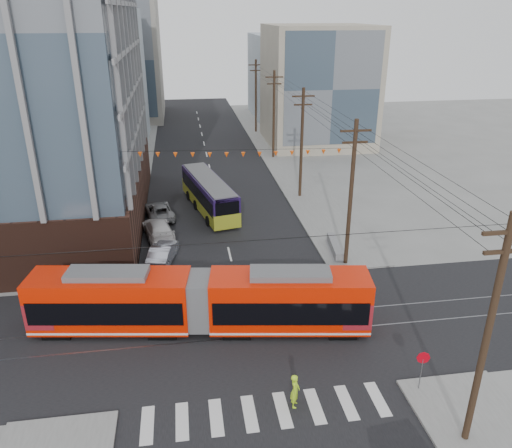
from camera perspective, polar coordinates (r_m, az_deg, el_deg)
The scene contains 15 objects.
ground at distance 27.74m, azimuth 0.08°, elevation -16.42°, with size 160.00×160.00×0.00m, color slate.
bg_bldg_nw_near at distance 74.90m, azimuth -19.92°, elevation 15.23°, with size 18.00×16.00×18.00m, color #8C99A5.
bg_bldg_ne_near at distance 72.40m, azimuth 7.08°, elevation 15.35°, with size 14.00×14.00×16.00m, color gray.
bg_bldg_nw_far at distance 94.04m, azimuth -15.99°, elevation 17.68°, with size 16.00×18.00×20.00m, color gray.
bg_bldg_ne_far at distance 92.24m, azimuth 4.90°, elevation 16.48°, with size 16.00×16.00×14.00m, color #8C99A5.
utility_pole_near at distance 22.70m, azimuth 24.86°, elevation -11.73°, with size 0.30×0.30×11.00m, color black.
utility_pole_far at distance 78.95m, azimuth -0.02°, elevation 14.33°, with size 0.30×0.30×11.00m, color black.
streetcar at distance 29.90m, azimuth -6.40°, elevation -8.81°, with size 19.83×2.79×3.82m, color red, non-canonical shape.
city_bus at distance 47.78m, azimuth -5.41°, elevation 3.44°, with size 2.47×11.41×3.23m, color #231345, non-canonical shape.
parked_car_silver at distance 38.62m, azimuth -10.59°, elevation -3.26°, with size 1.55×4.45×1.47m, color #A4A7B5.
parked_car_white at distance 42.84m, azimuth -11.12°, elevation -0.53°, with size 2.13×5.23×1.52m, color silver.
parked_car_grey at distance 46.86m, azimuth -11.03°, elevation 1.50°, with size 2.33×5.05×1.40m, color slate.
pedestrian at distance 25.28m, azimuth 4.48°, elevation -18.46°, with size 0.66×0.44×1.82m, color #B4EB21.
stop_sign at distance 27.14m, azimuth 18.33°, elevation -15.86°, with size 0.67×0.67×2.21m, color #C4000F, non-canonical shape.
jersey_barrier at distance 40.05m, azimuth 9.00°, elevation -2.67°, with size 0.91×4.06×0.81m, color gray.
Camera 1 is at (-3.26, -21.11, 17.69)m, focal length 35.00 mm.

